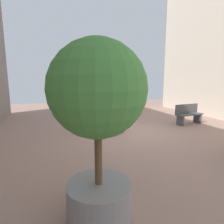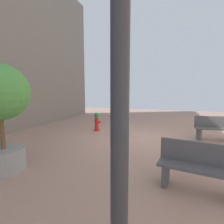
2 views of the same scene
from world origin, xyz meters
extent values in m
plane|color=#9E7A6B|center=(0.00, 0.00, 0.00)|extent=(23.40, 23.40, 0.00)
cylinder|color=red|center=(1.93, -0.58, 0.03)|extent=(0.31, 0.31, 0.05)
cylinder|color=red|center=(1.93, -0.58, 0.37)|extent=(0.19, 0.19, 0.64)
cylinder|color=#198C33|center=(1.93, -0.58, 0.72)|extent=(0.23, 0.23, 0.06)
sphere|color=#198C33|center=(1.93, -0.58, 0.81)|extent=(0.21, 0.21, 0.21)
cylinder|color=red|center=(2.04, -0.67, 0.45)|extent=(0.15, 0.14, 0.08)
cylinder|color=red|center=(1.82, -0.50, 0.45)|extent=(0.15, 0.14, 0.08)
cylinder|color=red|center=(1.84, -0.71, 0.41)|extent=(0.17, 0.18, 0.11)
cube|color=#4C4C51|center=(-3.80, -0.58, 0.23)|extent=(0.16, 0.41, 0.45)
cube|color=#4C4C51|center=(-2.67, -0.42, 0.23)|extent=(0.16, 0.41, 0.45)
cube|color=#4C4C51|center=(-3.24, -0.50, 0.48)|extent=(1.48, 0.64, 0.06)
cube|color=#4C4C51|center=(-3.21, -0.69, 0.73)|extent=(1.43, 0.27, 0.44)
cylinder|color=gray|center=(2.35, 4.12, 0.28)|extent=(0.96, 0.96, 0.55)
cylinder|color=brown|center=(2.35, 4.12, 1.04)|extent=(0.11, 0.11, 0.98)
sphere|color=#4C9342|center=(2.35, 4.12, 1.94)|extent=(1.36, 1.36, 1.36)
cylinder|color=slate|center=(0.47, -0.23, 0.46)|extent=(0.47, 0.47, 0.92)
cylinder|color=#5B5551|center=(0.47, -0.23, 0.94)|extent=(0.50, 0.50, 0.04)
camera|label=1|loc=(2.92, 6.56, 2.05)|focal=29.31mm
camera|label=2|loc=(-1.45, 7.06, 1.94)|focal=27.09mm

